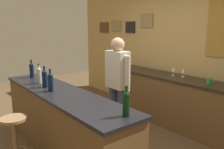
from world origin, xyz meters
The scene contains 16 objects.
ground_plane centered at (0.00, 0.00, 0.00)m, with size 10.00×10.00×0.00m, color brown.
back_wall centered at (0.01, 2.03, 1.41)m, with size 6.00×0.09×2.80m.
bar_counter centered at (0.00, -0.40, 0.46)m, with size 2.73×0.60×0.92m.
side_counter centered at (0.40, 1.65, 0.45)m, with size 3.13×0.56×0.90m.
bartender centered at (0.15, 0.47, 0.94)m, with size 0.52×0.21×1.62m.
bar_stool centered at (-0.07, -1.02, 0.46)m, with size 0.32×0.32×0.68m.
wine_bottle_a centered at (-1.10, -0.38, 1.06)m, with size 0.07×0.07×0.31m.
wine_bottle_b centered at (-0.62, -0.45, 1.06)m, with size 0.07×0.07×0.31m.
wine_bottle_c centered at (-0.35, -0.47, 1.06)m, with size 0.07×0.07×0.31m.
wine_bottle_d centered at (-0.10, -0.50, 1.06)m, with size 0.07×0.07×0.31m.
wine_bottle_e centered at (1.20, -0.30, 1.06)m, with size 0.07×0.07×0.31m.
wine_glass_a centered at (-0.99, 1.62, 1.01)m, with size 0.07×0.07×0.16m.
wine_glass_b centered at (-0.88, 1.60, 1.01)m, with size 0.07×0.07×0.16m.
wine_glass_c centered at (0.25, 1.71, 1.01)m, with size 0.07×0.07×0.16m.
wine_glass_d centered at (0.44, 1.74, 1.01)m, with size 0.07×0.07×0.16m.
coffee_mug centered at (1.00, 1.61, 0.95)m, with size 0.12×0.08×0.09m.
Camera 1 is at (2.82, -1.78, 1.80)m, focal length 37.87 mm.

